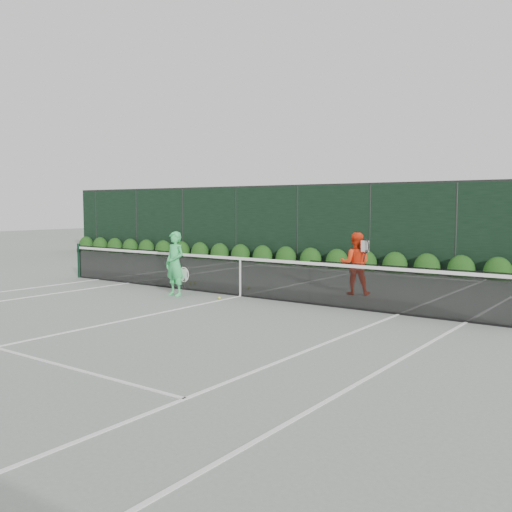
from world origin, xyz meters
The scene contains 8 objects.
ground centered at (0.00, 0.00, 0.00)m, with size 80.00×80.00×0.00m, color gray.
tennis_net centered at (-0.02, 0.00, 0.53)m, with size 12.90×0.10×1.07m.
player_woman centered at (-1.39, -0.88, 0.80)m, with size 0.66×0.45×1.61m.
player_man centered at (2.18, 1.95, 0.79)m, with size 0.96×0.86×1.58m.
court_lines centered at (0.00, 0.00, 0.01)m, with size 11.03×23.83×0.01m.
windscreen_fence centered at (0.00, -2.71, 1.51)m, with size 32.00×21.07×3.06m.
hedge_row centered at (0.00, 7.15, 0.23)m, with size 31.66×0.65×0.94m.
tennis_balls centered at (-1.56, 0.48, 0.03)m, with size 2.40×1.83×0.07m.
Camera 1 is at (8.58, -11.13, 2.24)m, focal length 40.00 mm.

